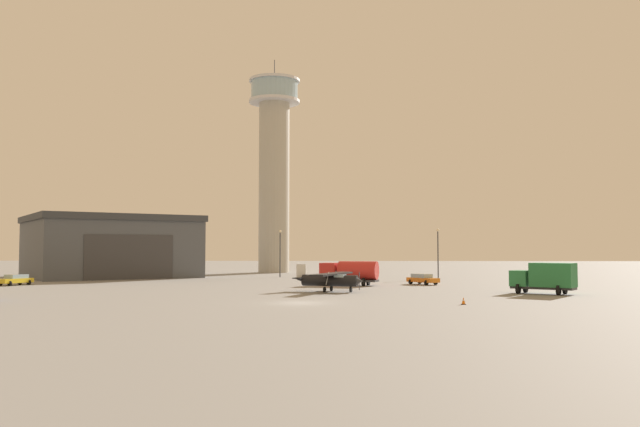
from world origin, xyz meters
TOP-DOWN VIEW (x-y plane):
  - ground_plane at (0.00, 0.00)m, footprint 400.00×400.00m
  - control_tower at (-10.80, 72.19)m, footprint 10.07×10.07m
  - hangar at (-35.41, 50.35)m, footprint 33.97×33.76m
  - airplane_black at (1.98, 14.51)m, footprint 7.68×9.77m
  - truck_fuel_tanker_red at (4.16, 26.81)m, footprint 7.55×4.55m
  - truck_box_green at (23.95, 11.87)m, footprint 6.46×5.43m
  - car_yellow at (-37.81, 25.01)m, footprint 3.31×4.67m
  - car_orange at (13.51, 29.25)m, footprint 4.04×4.59m
  - light_post_west at (-7.19, 50.46)m, footprint 0.44×0.44m
  - light_post_north at (17.98, 47.80)m, footprint 0.44×0.44m
  - traffic_cone_near_left at (13.53, -0.97)m, footprint 0.36×0.36m

SIDE VIEW (x-z plane):
  - ground_plane at x=0.00m, z-range 0.00..0.00m
  - traffic_cone_near_left at x=13.53m, z-range 0.00..0.61m
  - car_orange at x=13.51m, z-range 0.06..1.43m
  - car_yellow at x=-37.81m, z-range 0.06..1.43m
  - airplane_black at x=1.98m, z-range -0.10..2.81m
  - truck_box_green at x=23.95m, z-range 0.14..3.29m
  - truck_fuel_tanker_red at x=4.16m, z-range 0.20..3.24m
  - light_post_west at x=-7.19m, z-range 0.80..8.48m
  - light_post_north at x=17.98m, z-range 0.81..8.56m
  - hangar at x=-35.41m, z-range 0.02..9.94m
  - control_tower at x=-10.80m, z-range 0.55..42.86m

